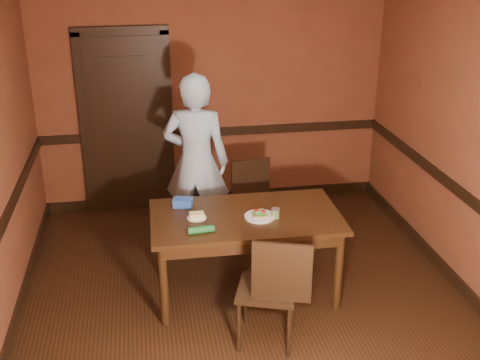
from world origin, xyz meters
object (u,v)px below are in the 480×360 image
object	(u,v)px
chair_near	(267,287)
person	(196,162)
chair_far	(252,206)
food_tub	(183,203)
sauce_jar	(275,213)
sandwich_plate	(260,215)
dining_table	(245,254)
cheese_saucer	(197,216)

from	to	relation	value
chair_near	person	world-z (taller)	person
chair_far	food_tub	xyz separation A→B (m)	(-0.75, -0.61, 0.37)
sauce_jar	chair_near	bearing A→B (deg)	-107.79
chair_near	sauce_jar	bearing A→B (deg)	-89.26
sandwich_plate	chair_far	bearing A→B (deg)	83.31
dining_table	chair_near	bearing A→B (deg)	-85.61
chair_far	person	xyz separation A→B (m)	(-0.55, 0.15, 0.47)
cheese_saucer	food_tub	xyz separation A→B (m)	(-0.10, 0.27, 0.02)
sauce_jar	cheese_saucer	world-z (taller)	sauce_jar
dining_table	cheese_saucer	xyz separation A→B (m)	(-0.43, 0.00, 0.41)
dining_table	chair_far	size ratio (longest dim) A/B	1.86
chair_near	dining_table	bearing A→B (deg)	-67.75
sandwich_plate	chair_near	bearing A→B (deg)	-95.75
person	food_tub	size ratio (longest dim) A/B	9.06
sauce_jar	food_tub	size ratio (longest dim) A/B	0.43
chair_far	person	bearing A→B (deg)	157.75
chair_far	person	size ratio (longest dim) A/B	0.49
sandwich_plate	food_tub	size ratio (longest dim) A/B	1.31
dining_table	chair_far	world-z (taller)	chair_far
dining_table	cheese_saucer	size ratio (longest dim) A/B	9.88
food_tub	chair_far	bearing A→B (deg)	53.89
chair_near	person	bearing A→B (deg)	-59.32
person	sauce_jar	bearing A→B (deg)	132.66
dining_table	person	size ratio (longest dim) A/B	0.91
person	food_tub	bearing A→B (deg)	90.81
dining_table	sandwich_plate	size ratio (longest dim) A/B	6.25
chair_near	sandwich_plate	bearing A→B (deg)	-77.21
chair_near	sauce_jar	xyz separation A→B (m)	(0.20, 0.62, 0.34)
cheese_saucer	food_tub	size ratio (longest dim) A/B	0.83
sauce_jar	person	bearing A→B (deg)	117.10
sauce_jar	chair_far	bearing A→B (deg)	91.36
person	sandwich_plate	bearing A→B (deg)	127.50
dining_table	sauce_jar	world-z (taller)	sauce_jar
dining_table	person	bearing A→B (deg)	108.45
sauce_jar	food_tub	distance (m)	0.86
chair_far	sandwich_plate	distance (m)	1.01
food_tub	dining_table	bearing A→B (deg)	-12.12
person	sauce_jar	distance (m)	1.27
dining_table	food_tub	world-z (taller)	food_tub
dining_table	chair_far	distance (m)	0.91
dining_table	sandwich_plate	xyz separation A→B (m)	(0.11, -0.07, 0.41)
chair_near	cheese_saucer	bearing A→B (deg)	-37.90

